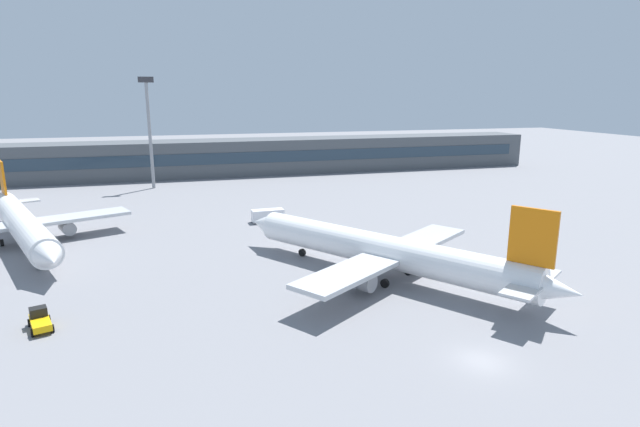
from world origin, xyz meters
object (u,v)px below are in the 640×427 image
airplane_near (381,250)px  airplane_mid (22,225)px  baggage_tug_yellow (40,320)px  service_van_white (268,215)px  floodlight_tower_west (149,125)px

airplane_near → airplane_mid: size_ratio=0.92×
baggage_tug_yellow → service_van_white: size_ratio=0.74×
airplane_mid → baggage_tug_yellow: (8.10, -28.42, -2.33)m
baggage_tug_yellow → floodlight_tower_west: bearing=83.9°
service_van_white → floodlight_tower_west: floodlight_tower_west is taller
baggage_tug_yellow → service_van_white: bearing=51.0°
service_van_white → floodlight_tower_west: (-19.00, 37.52, 12.93)m
airplane_near → baggage_tug_yellow: size_ratio=9.35×
airplane_mid → service_van_white: 35.00m
baggage_tug_yellow → service_van_white: (26.56, 32.84, 0.31)m
service_van_white → floodlight_tower_west: size_ratio=0.22×
airplane_mid → airplane_near: bearing=-30.0°
baggage_tug_yellow → floodlight_tower_west: (7.56, 70.36, 13.25)m
floodlight_tower_west → airplane_near: bearing=-68.0°
airplane_mid → floodlight_tower_west: floodlight_tower_west is taller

